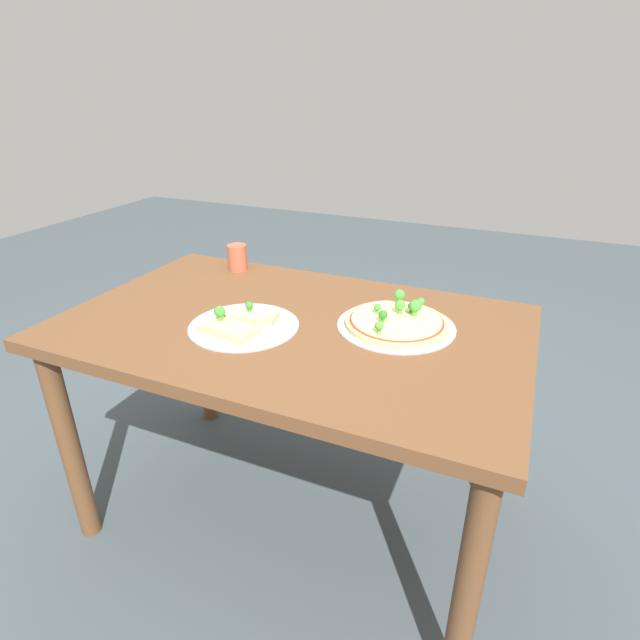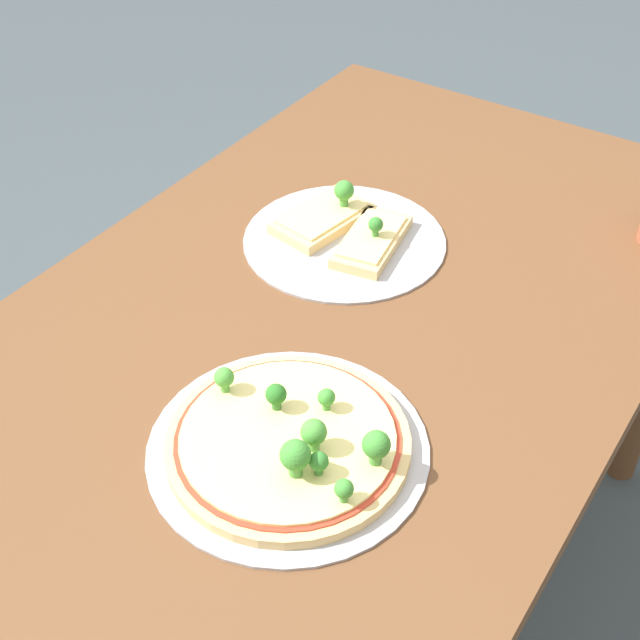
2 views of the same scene
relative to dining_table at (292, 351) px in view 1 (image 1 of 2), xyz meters
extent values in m
plane|color=#3D474C|center=(0.00, 0.00, -0.63)|extent=(8.00, 8.00, 0.00)
cube|color=brown|center=(0.00, 0.00, 0.08)|extent=(1.28, 0.80, 0.04)
cylinder|color=brown|center=(-0.58, -0.34, -0.28)|extent=(0.06, 0.06, 0.68)
cylinder|color=brown|center=(0.58, -0.34, -0.28)|extent=(0.06, 0.06, 0.68)
cylinder|color=brown|center=(-0.58, 0.34, -0.28)|extent=(0.06, 0.06, 0.68)
cylinder|color=brown|center=(0.58, 0.34, -0.28)|extent=(0.06, 0.06, 0.68)
cylinder|color=#A3A3A8|center=(0.28, 0.09, 0.10)|extent=(0.32, 0.32, 0.00)
cylinder|color=#DBB775|center=(0.28, 0.09, 0.11)|extent=(0.28, 0.28, 0.01)
cylinder|color=#B73823|center=(0.28, 0.09, 0.11)|extent=(0.26, 0.26, 0.00)
cylinder|color=#EFD684|center=(0.28, 0.09, 0.12)|extent=(0.25, 0.25, 0.00)
sphere|color=#479338|center=(0.26, -0.02, 0.14)|extent=(0.02, 0.02, 0.02)
cylinder|color=#51973E|center=(0.26, -0.02, 0.12)|extent=(0.01, 0.01, 0.01)
sphere|color=#3D8933|center=(0.32, 0.19, 0.14)|extent=(0.02, 0.02, 0.02)
cylinder|color=#488E3A|center=(0.32, 0.19, 0.12)|extent=(0.01, 0.01, 0.01)
sphere|color=#337A2D|center=(0.30, 0.15, 0.14)|extent=(0.02, 0.02, 0.02)
cylinder|color=#3F8136|center=(0.30, 0.15, 0.12)|extent=(0.01, 0.01, 0.01)
sphere|color=#3D8933|center=(0.22, 0.10, 0.14)|extent=(0.02, 0.02, 0.02)
cylinder|color=#488E3A|center=(0.22, 0.10, 0.12)|extent=(0.01, 0.01, 0.01)
sphere|color=#3D8933|center=(0.26, 0.19, 0.15)|extent=(0.03, 0.03, 0.03)
cylinder|color=#488E3A|center=(0.26, 0.19, 0.13)|extent=(0.01, 0.01, 0.01)
sphere|color=#286B23|center=(0.25, 0.05, 0.14)|extent=(0.02, 0.02, 0.02)
cylinder|color=#37742D|center=(0.25, 0.05, 0.12)|extent=(0.01, 0.01, 0.01)
sphere|color=#479338|center=(0.28, 0.12, 0.14)|extent=(0.03, 0.03, 0.03)
cylinder|color=#51973E|center=(0.28, 0.12, 0.12)|extent=(0.01, 0.01, 0.01)
sphere|color=#3D8933|center=(0.32, 0.13, 0.15)|extent=(0.03, 0.03, 0.03)
cylinder|color=#488E3A|center=(0.32, 0.13, 0.13)|extent=(0.02, 0.02, 0.02)
cylinder|color=#A3A3A8|center=(-0.11, -0.08, 0.10)|extent=(0.30, 0.30, 0.00)
cube|color=#DBB775|center=(-0.12, -0.13, 0.11)|extent=(0.17, 0.11, 0.02)
cube|color=#EFD684|center=(-0.12, -0.13, 0.12)|extent=(0.14, 0.09, 0.00)
sphere|color=#3D8933|center=(-0.16, -0.11, 0.14)|extent=(0.03, 0.03, 0.03)
cylinder|color=#488E3A|center=(-0.16, -0.11, 0.12)|extent=(0.01, 0.01, 0.01)
cube|color=#DBB775|center=(-0.11, -0.04, 0.11)|extent=(0.17, 0.10, 0.02)
cube|color=#EFD684|center=(-0.11, -0.04, 0.12)|extent=(0.14, 0.08, 0.00)
sphere|color=#337A2D|center=(-0.11, -0.03, 0.14)|extent=(0.02, 0.02, 0.02)
cylinder|color=#3F8136|center=(-0.11, -0.03, 0.12)|extent=(0.01, 0.01, 0.01)
cylinder|color=#AD5138|center=(-0.37, 0.31, 0.14)|extent=(0.07, 0.07, 0.09)
camera|label=1|loc=(0.58, -1.12, 0.70)|focal=28.00mm
camera|label=2|loc=(0.82, 0.49, 0.87)|focal=50.00mm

